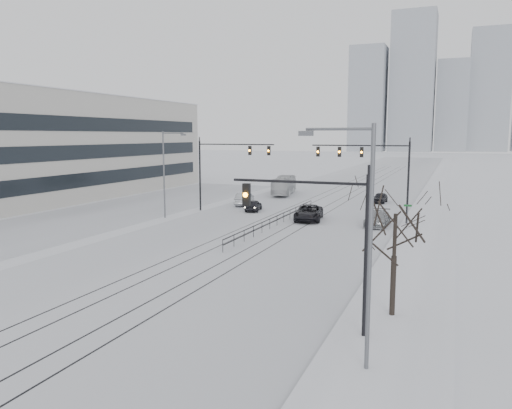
% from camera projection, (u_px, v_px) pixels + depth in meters
% --- Properties ---
extents(ground, '(500.00, 500.00, 0.00)m').
position_uv_depth(ground, '(31.00, 348.00, 20.24)').
color(ground, white).
rests_on(ground, ground).
extents(road, '(22.00, 260.00, 0.02)m').
position_uv_depth(road, '(343.00, 193.00, 75.39)').
color(road, silver).
rests_on(road, ground).
extents(sidewalk_east, '(5.00, 260.00, 0.16)m').
position_uv_depth(sidewalk_east, '(438.00, 196.00, 70.40)').
color(sidewalk_east, white).
rests_on(sidewalk_east, ground).
extents(curb, '(0.10, 260.00, 0.12)m').
position_uv_depth(curb, '(420.00, 195.00, 71.31)').
color(curb, gray).
rests_on(curb, ground).
extents(parking_strip, '(14.00, 60.00, 0.03)m').
position_uv_depth(parking_strip, '(134.00, 207.00, 59.79)').
color(parking_strip, silver).
rests_on(parking_strip, ground).
extents(tram_rails, '(5.30, 180.00, 0.01)m').
position_uv_depth(tram_rails, '(306.00, 211.00, 57.01)').
color(tram_rails, black).
rests_on(tram_rails, ground).
extents(office_building, '(20.20, 62.20, 14.11)m').
position_uv_depth(office_building, '(18.00, 147.00, 65.46)').
color(office_building, beige).
rests_on(office_building, ground).
extents(skyline, '(96.00, 48.00, 72.00)m').
position_uv_depth(skyline, '(439.00, 94.00, 265.69)').
color(skyline, '#9298A0').
rests_on(skyline, ground).
extents(traffic_mast_near, '(6.10, 0.37, 7.00)m').
position_uv_depth(traffic_mast_near, '(329.00, 231.00, 21.15)').
color(traffic_mast_near, black).
rests_on(traffic_mast_near, ground).
extents(traffic_mast_ne, '(9.60, 0.37, 8.00)m').
position_uv_depth(traffic_mast_ne, '(373.00, 165.00, 48.61)').
color(traffic_mast_ne, black).
rests_on(traffic_mast_ne, ground).
extents(traffic_mast_nw, '(9.10, 0.37, 8.00)m').
position_uv_depth(traffic_mast_nw, '(223.00, 163.00, 55.71)').
color(traffic_mast_nw, black).
rests_on(traffic_mast_nw, ground).
extents(street_light_east, '(2.73, 0.25, 9.00)m').
position_uv_depth(street_light_east, '(362.00, 232.00, 17.60)').
color(street_light_east, '#595B60').
rests_on(street_light_east, ground).
extents(street_light_west, '(2.73, 0.25, 9.00)m').
position_uv_depth(street_light_west, '(166.00, 168.00, 51.61)').
color(street_light_west, '#595B60').
rests_on(street_light_west, ground).
extents(bare_tree, '(4.40, 4.40, 6.10)m').
position_uv_depth(bare_tree, '(395.00, 225.00, 23.03)').
color(bare_tree, black).
rests_on(bare_tree, ground).
extents(median_fence, '(0.06, 24.00, 1.00)m').
position_uv_depth(median_fence, '(277.00, 220.00, 47.75)').
color(median_fence, black).
rests_on(median_fence, ground).
extents(street_sign, '(0.70, 0.06, 2.40)m').
position_uv_depth(street_sign, '(407.00, 213.00, 45.08)').
color(street_sign, '#595B60').
rests_on(street_sign, ground).
extents(sedan_sb_inner, '(2.25, 4.06, 1.31)m').
position_uv_depth(sedan_sb_inner, '(253.00, 205.00, 56.94)').
color(sedan_sb_inner, black).
rests_on(sedan_sb_inner, ground).
extents(sedan_sb_outer, '(2.58, 4.95, 1.55)m').
position_uv_depth(sedan_sb_outer, '(244.00, 199.00, 61.66)').
color(sedan_sb_outer, '#AAAEB2').
rests_on(sedan_sb_outer, ground).
extents(sedan_nb_front, '(3.45, 5.91, 1.55)m').
position_uv_depth(sedan_nb_front, '(309.00, 213.00, 50.63)').
color(sedan_nb_front, black).
rests_on(sedan_nb_front, ground).
extents(sedan_nb_right, '(2.09, 4.95, 1.43)m').
position_uv_depth(sedan_nb_right, '(377.00, 219.00, 47.53)').
color(sedan_nb_right, gray).
rests_on(sedan_nb_right, ground).
extents(sedan_nb_far, '(1.66, 3.80, 1.28)m').
position_uv_depth(sedan_nb_far, '(380.00, 198.00, 63.94)').
color(sedan_nb_far, black).
rests_on(sedan_nb_far, ground).
extents(box_truck, '(3.81, 9.76, 2.65)m').
position_uv_depth(box_truck, '(284.00, 186.00, 72.59)').
color(box_truck, silver).
rests_on(box_truck, ground).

